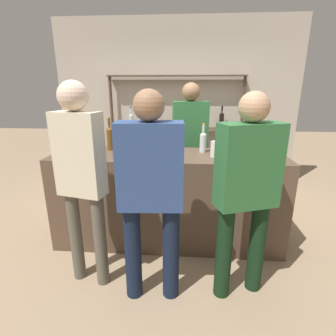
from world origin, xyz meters
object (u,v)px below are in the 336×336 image
(counter_bottle_2, at_px, (110,137))
(counter_bottle_1, at_px, (78,143))
(counter_bottle_0, at_px, (203,141))
(ice_bucket, at_px, (151,140))
(customer_right, at_px, (247,186))
(server_behind_counter, at_px, (190,139))
(customer_left, at_px, (81,170))
(wine_glass, at_px, (140,144))
(cork_jar, at_px, (216,149))
(customer_center, at_px, (151,187))

(counter_bottle_2, bearing_deg, counter_bottle_1, -129.97)
(counter_bottle_1, bearing_deg, counter_bottle_0, 11.62)
(counter_bottle_0, bearing_deg, ice_bucket, 176.64)
(counter_bottle_0, xyz_separation_m, customer_right, (0.30, -0.91, -0.16))
(counter_bottle_1, xyz_separation_m, server_behind_counter, (1.16, 0.91, -0.12))
(ice_bucket, bearing_deg, customer_left, -116.75)
(counter_bottle_0, height_order, counter_bottle_2, counter_bottle_2)
(counter_bottle_1, bearing_deg, counter_bottle_2, 50.03)
(wine_glass, xyz_separation_m, customer_right, (0.96, -0.74, -0.16))
(cork_jar, distance_m, customer_right, 0.74)
(counter_bottle_0, relative_size, customer_center, 0.19)
(server_behind_counter, bearing_deg, counter_bottle_1, -61.33)
(counter_bottle_1, height_order, server_behind_counter, server_behind_counter)
(counter_bottle_2, xyz_separation_m, wine_glass, (0.38, -0.20, -0.02))
(cork_jar, relative_size, customer_right, 0.09)
(wine_glass, xyz_separation_m, customer_center, (0.22, -0.83, -0.15))
(wine_glass, distance_m, customer_center, 0.88)
(customer_right, height_order, customer_center, customer_center)
(counter_bottle_2, distance_m, wine_glass, 0.43)
(server_behind_counter, xyz_separation_m, customer_center, (-0.30, -1.64, -0.05))
(counter_bottle_2, relative_size, server_behind_counter, 0.21)
(counter_bottle_0, height_order, customer_right, customer_right)
(counter_bottle_2, xyz_separation_m, server_behind_counter, (0.91, 0.61, -0.13))
(customer_left, bearing_deg, customer_center, -89.98)
(counter_bottle_2, bearing_deg, customer_center, -59.71)
(wine_glass, distance_m, server_behind_counter, 0.97)
(cork_jar, bearing_deg, customer_left, -149.78)
(cork_jar, height_order, server_behind_counter, server_behind_counter)
(ice_bucket, bearing_deg, server_behind_counter, 53.71)
(counter_bottle_2, height_order, ice_bucket, counter_bottle_2)
(counter_bottle_1, distance_m, server_behind_counter, 1.47)
(ice_bucket, xyz_separation_m, cork_jar, (0.70, -0.22, -0.04))
(customer_right, distance_m, server_behind_counter, 1.61)
(counter_bottle_0, bearing_deg, customer_center, -113.76)
(counter_bottle_1, height_order, customer_left, customer_left)
(ice_bucket, bearing_deg, cork_jar, -17.68)
(counter_bottle_1, distance_m, customer_center, 1.14)
(counter_bottle_1, height_order, customer_center, customer_center)
(wine_glass, height_order, ice_bucket, ice_bucket)
(counter_bottle_0, bearing_deg, server_behind_counter, 102.17)
(server_behind_counter, bearing_deg, counter_bottle_0, 2.77)
(counter_bottle_0, height_order, server_behind_counter, server_behind_counter)
(cork_jar, bearing_deg, ice_bucket, 162.32)
(ice_bucket, height_order, customer_left, customer_left)
(ice_bucket, xyz_separation_m, customer_left, (-0.45, -0.90, -0.08))
(counter_bottle_1, bearing_deg, customer_right, -21.90)
(customer_right, bearing_deg, wine_glass, 34.00)
(cork_jar, height_order, customer_right, customer_right)
(ice_bucket, distance_m, customer_right, 1.30)
(counter_bottle_1, relative_size, customer_left, 0.20)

